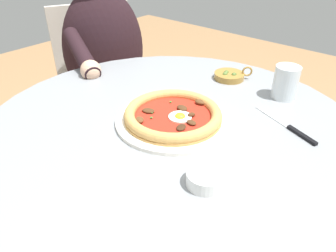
{
  "coord_description": "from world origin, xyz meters",
  "views": [
    {
      "loc": [
        -0.54,
        -0.46,
        1.17
      ],
      "look_at": [
        0.0,
        0.01,
        0.72
      ],
      "focal_mm": 34.28,
      "sensor_mm": 36.0,
      "label": 1
    }
  ],
  "objects_px": {
    "pizza_on_plate": "(174,116)",
    "olive_pan": "(230,76)",
    "water_glass": "(285,84)",
    "steak_knife": "(293,130)",
    "ramekin_capers": "(206,178)",
    "diner_person": "(109,94)",
    "dining_table": "(171,169)",
    "cafe_chair_diner": "(101,77)"
  },
  "relations": [
    {
      "from": "dining_table",
      "to": "olive_pan",
      "type": "xyz_separation_m",
      "value": [
        0.34,
        0.03,
        0.17
      ]
    },
    {
      "from": "water_glass",
      "to": "ramekin_capers",
      "type": "relative_size",
      "value": 1.23
    },
    {
      "from": "diner_person",
      "to": "cafe_chair_diner",
      "type": "height_order",
      "value": "diner_person"
    },
    {
      "from": "water_glass",
      "to": "olive_pan",
      "type": "relative_size",
      "value": 0.88
    },
    {
      "from": "pizza_on_plate",
      "to": "water_glass",
      "type": "distance_m",
      "value": 0.36
    },
    {
      "from": "water_glass",
      "to": "steak_knife",
      "type": "distance_m",
      "value": 0.19
    },
    {
      "from": "diner_person",
      "to": "cafe_chair_diner",
      "type": "bearing_deg",
      "value": 64.28
    },
    {
      "from": "pizza_on_plate",
      "to": "olive_pan",
      "type": "bearing_deg",
      "value": 6.16
    },
    {
      "from": "steak_knife",
      "to": "ramekin_capers",
      "type": "relative_size",
      "value": 2.5
    },
    {
      "from": "steak_knife",
      "to": "diner_person",
      "type": "height_order",
      "value": "diner_person"
    },
    {
      "from": "diner_person",
      "to": "dining_table",
      "type": "bearing_deg",
      "value": -114.92
    },
    {
      "from": "dining_table",
      "to": "cafe_chair_diner",
      "type": "xyz_separation_m",
      "value": [
        0.35,
        0.75,
        -0.05
      ]
    },
    {
      "from": "ramekin_capers",
      "to": "cafe_chair_diner",
      "type": "bearing_deg",
      "value": 63.22
    },
    {
      "from": "pizza_on_plate",
      "to": "ramekin_capers",
      "type": "distance_m",
      "value": 0.24
    },
    {
      "from": "ramekin_capers",
      "to": "cafe_chair_diner",
      "type": "distance_m",
      "value": 1.09
    },
    {
      "from": "pizza_on_plate",
      "to": "diner_person",
      "type": "height_order",
      "value": "diner_person"
    },
    {
      "from": "water_glass",
      "to": "ramekin_capers",
      "type": "bearing_deg",
      "value": -174.53
    },
    {
      "from": "steak_knife",
      "to": "olive_pan",
      "type": "relative_size",
      "value": 1.78
    },
    {
      "from": "steak_knife",
      "to": "ramekin_capers",
      "type": "distance_m",
      "value": 0.31
    },
    {
      "from": "cafe_chair_diner",
      "to": "olive_pan",
      "type": "bearing_deg",
      "value": -91.14
    },
    {
      "from": "water_glass",
      "to": "diner_person",
      "type": "xyz_separation_m",
      "value": [
        -0.04,
        0.78,
        -0.28
      ]
    },
    {
      "from": "steak_knife",
      "to": "diner_person",
      "type": "relative_size",
      "value": 0.17
    },
    {
      "from": "pizza_on_plate",
      "to": "diner_person",
      "type": "bearing_deg",
      "value": 65.79
    },
    {
      "from": "water_glass",
      "to": "olive_pan",
      "type": "bearing_deg",
      "value": 87.1
    },
    {
      "from": "olive_pan",
      "to": "pizza_on_plate",
      "type": "bearing_deg",
      "value": -173.84
    },
    {
      "from": "pizza_on_plate",
      "to": "diner_person",
      "type": "xyz_separation_m",
      "value": [
        0.28,
        0.63,
        -0.25
      ]
    },
    {
      "from": "ramekin_capers",
      "to": "pizza_on_plate",
      "type": "bearing_deg",
      "value": 55.22
    },
    {
      "from": "steak_knife",
      "to": "pizza_on_plate",
      "type": "bearing_deg",
      "value": 122.91
    },
    {
      "from": "water_glass",
      "to": "olive_pan",
      "type": "distance_m",
      "value": 0.19
    },
    {
      "from": "steak_knife",
      "to": "olive_pan",
      "type": "xyz_separation_m",
      "value": [
        0.17,
        0.29,
        0.01
      ]
    },
    {
      "from": "olive_pan",
      "to": "cafe_chair_diner",
      "type": "xyz_separation_m",
      "value": [
        0.01,
        0.72,
        -0.22
      ]
    },
    {
      "from": "olive_pan",
      "to": "diner_person",
      "type": "relative_size",
      "value": 0.1
    },
    {
      "from": "dining_table",
      "to": "water_glass",
      "type": "distance_m",
      "value": 0.41
    },
    {
      "from": "water_glass",
      "to": "steak_knife",
      "type": "relative_size",
      "value": 0.49
    },
    {
      "from": "ramekin_capers",
      "to": "olive_pan",
      "type": "xyz_separation_m",
      "value": [
        0.47,
        0.23,
        -0.0
      ]
    },
    {
      "from": "dining_table",
      "to": "ramekin_capers",
      "type": "relative_size",
      "value": 12.63
    },
    {
      "from": "water_glass",
      "to": "cafe_chair_diner",
      "type": "xyz_separation_m",
      "value": [
        0.02,
        0.91,
        -0.25
      ]
    },
    {
      "from": "dining_table",
      "to": "diner_person",
      "type": "relative_size",
      "value": 0.87
    },
    {
      "from": "dining_table",
      "to": "olive_pan",
      "type": "distance_m",
      "value": 0.38
    },
    {
      "from": "steak_knife",
      "to": "ramekin_capers",
      "type": "bearing_deg",
      "value": 169.93
    },
    {
      "from": "pizza_on_plate",
      "to": "steak_knife",
      "type": "bearing_deg",
      "value": -57.09
    },
    {
      "from": "steak_knife",
      "to": "diner_person",
      "type": "bearing_deg",
      "value": 82.26
    }
  ]
}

